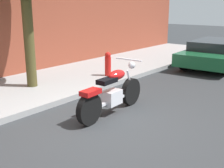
{
  "coord_description": "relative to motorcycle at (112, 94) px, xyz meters",
  "views": [
    {
      "loc": [
        -4.19,
        -3.59,
        2.36
      ],
      "look_at": [
        0.56,
        0.25,
        0.69
      ],
      "focal_mm": 46.43,
      "sensor_mm": 36.0,
      "label": 1
    }
  ],
  "objects": [
    {
      "name": "fire_hydrant",
      "position": [
        2.3,
        2.02,
        -0.01
      ],
      "size": [
        0.2,
        0.2,
        0.91
      ],
      "color": "red",
      "rests_on": "ground"
    },
    {
      "name": "ground_plane",
      "position": [
        -0.55,
        -0.26,
        -0.46
      ],
      "size": [
        60.0,
        60.0,
        0.0
      ],
      "primitive_type": "plane",
      "color": "#303335"
    },
    {
      "name": "sidewalk",
      "position": [
        -0.55,
        2.91,
        -0.39
      ],
      "size": [
        22.72,
        3.14,
        0.14
      ],
      "primitive_type": "cube",
      "color": "#999999",
      "rests_on": "ground"
    },
    {
      "name": "motorcycle",
      "position": [
        0.0,
        0.0,
        0.0
      ],
      "size": [
        2.21,
        0.7,
        1.16
      ],
      "color": "black",
      "rests_on": "ground"
    },
    {
      "name": "parked_car_green",
      "position": [
        6.73,
        0.06,
        0.09
      ],
      "size": [
        4.6,
        2.08,
        1.03
      ],
      "color": "black",
      "rests_on": "ground"
    }
  ]
}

